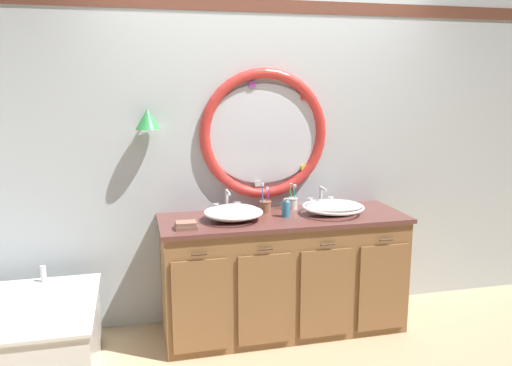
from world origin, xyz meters
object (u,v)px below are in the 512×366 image
at_px(toothbrush_holder_right, 292,203).
at_px(soap_dispenser, 286,208).
at_px(sink_basin_left, 233,213).
at_px(sink_basin_right, 333,207).
at_px(folded_hand_towel, 186,225).
at_px(toothbrush_holder_left, 265,206).

height_order(toothbrush_holder_right, soap_dispenser, toothbrush_holder_right).
bearing_deg(sink_basin_left, sink_basin_right, -0.00).
xyz_separation_m(sink_basin_left, folded_hand_towel, (-0.34, -0.13, -0.03)).
bearing_deg(soap_dispenser, toothbrush_holder_right, 60.52).
height_order(sink_basin_left, folded_hand_towel, sink_basin_left).
height_order(sink_basin_left, toothbrush_holder_right, toothbrush_holder_right).
bearing_deg(sink_basin_right, toothbrush_holder_left, 160.22).
bearing_deg(soap_dispenser, toothbrush_holder_left, 124.67).
distance_m(toothbrush_holder_left, toothbrush_holder_right, 0.22).
relative_size(toothbrush_holder_right, soap_dispenser, 1.42).
bearing_deg(folded_hand_towel, soap_dispenser, 10.75).
xyz_separation_m(toothbrush_holder_left, soap_dispenser, (0.11, -0.16, 0.01)).
xyz_separation_m(sink_basin_right, toothbrush_holder_left, (-0.46, 0.17, -0.00)).
bearing_deg(soap_dispenser, folded_hand_towel, -169.25).
bearing_deg(toothbrush_holder_right, sink_basin_right, -40.59).
distance_m(toothbrush_holder_left, soap_dispenser, 0.19).
bearing_deg(folded_hand_towel, toothbrush_holder_right, 21.93).
distance_m(sink_basin_left, toothbrush_holder_right, 0.53).
relative_size(sink_basin_left, folded_hand_towel, 2.89).
relative_size(sink_basin_right, toothbrush_holder_left, 2.03).
height_order(sink_basin_left, toothbrush_holder_left, toothbrush_holder_left).
height_order(toothbrush_holder_right, folded_hand_towel, toothbrush_holder_right).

